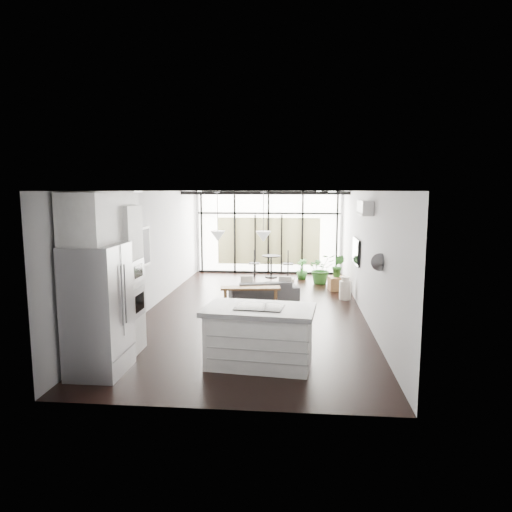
% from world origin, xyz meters
% --- Properties ---
extents(floor, '(5.00, 10.00, 0.00)m').
position_xyz_m(floor, '(0.00, 0.00, 0.00)').
color(floor, black).
rests_on(floor, ground).
extents(ceiling, '(5.00, 10.00, 0.00)m').
position_xyz_m(ceiling, '(0.00, 0.00, 2.80)').
color(ceiling, white).
rests_on(ceiling, ground).
extents(wall_left, '(0.02, 10.00, 2.80)m').
position_xyz_m(wall_left, '(-2.50, 0.00, 1.40)').
color(wall_left, silver).
rests_on(wall_left, ground).
extents(wall_right, '(0.02, 10.00, 2.80)m').
position_xyz_m(wall_right, '(2.50, 0.00, 1.40)').
color(wall_right, silver).
rests_on(wall_right, ground).
extents(wall_back, '(5.00, 0.02, 2.80)m').
position_xyz_m(wall_back, '(0.00, 5.00, 1.40)').
color(wall_back, silver).
rests_on(wall_back, ground).
extents(wall_front, '(5.00, 0.02, 2.80)m').
position_xyz_m(wall_front, '(0.00, -5.00, 1.40)').
color(wall_front, silver).
rests_on(wall_front, ground).
extents(glazing, '(5.00, 0.20, 2.80)m').
position_xyz_m(glazing, '(0.00, 4.88, 1.40)').
color(glazing, black).
rests_on(glazing, ground).
extents(skylight, '(4.70, 1.90, 0.06)m').
position_xyz_m(skylight, '(0.00, 4.00, 2.77)').
color(skylight, white).
rests_on(skylight, ceiling).
extents(neighbour_building, '(3.50, 0.02, 1.60)m').
position_xyz_m(neighbour_building, '(0.00, 4.95, 1.10)').
color(neighbour_building, '#CEC98B').
rests_on(neighbour_building, ground).
extents(island, '(1.85, 1.21, 0.96)m').
position_xyz_m(island, '(0.39, -3.42, 0.48)').
color(island, white).
rests_on(island, floor).
extents(cooktop, '(0.81, 0.58, 0.01)m').
position_xyz_m(cooktop, '(0.39, -3.42, 0.96)').
color(cooktop, black).
rests_on(cooktop, island).
extents(fridge, '(0.78, 0.97, 2.00)m').
position_xyz_m(fridge, '(-2.04, -3.95, 1.00)').
color(fridge, '#939398').
rests_on(fridge, floor).
extents(appliance_column, '(0.66, 0.69, 2.56)m').
position_xyz_m(appliance_column, '(-2.06, -3.05, 1.28)').
color(appliance_column, white).
rests_on(appliance_column, floor).
extents(upper_cabinets, '(0.62, 1.75, 0.86)m').
position_xyz_m(upper_cabinets, '(-2.12, -3.50, 2.35)').
color(upper_cabinets, white).
rests_on(upper_cabinets, wall_left).
extents(pendant_left, '(0.26, 0.26, 0.18)m').
position_xyz_m(pendant_left, '(-0.40, -2.65, 2.02)').
color(pendant_left, white).
rests_on(pendant_left, ceiling).
extents(pendant_right, '(0.26, 0.26, 0.18)m').
position_xyz_m(pendant_right, '(0.40, -2.65, 2.02)').
color(pendant_right, white).
rests_on(pendant_right, ceiling).
extents(sofa, '(1.83, 0.98, 0.69)m').
position_xyz_m(sofa, '(0.14, 0.99, 0.34)').
color(sofa, '#464648').
rests_on(sofa, floor).
extents(console_bench, '(1.49, 0.54, 0.47)m').
position_xyz_m(console_bench, '(-0.14, 0.38, 0.23)').
color(console_bench, brown).
rests_on(console_bench, floor).
extents(pouf, '(0.50, 0.50, 0.36)m').
position_xyz_m(pouf, '(0.69, 2.12, 0.18)').
color(pouf, beige).
rests_on(pouf, floor).
extents(crate, '(0.56, 0.56, 0.38)m').
position_xyz_m(crate, '(2.14, 2.39, 0.19)').
color(crate, brown).
rests_on(crate, floor).
extents(plant_tall, '(1.09, 1.14, 0.71)m').
position_xyz_m(plant_tall, '(1.71, 3.29, 0.36)').
color(plant_tall, '#285E20').
rests_on(plant_tall, floor).
extents(plant_med, '(0.62, 0.74, 0.36)m').
position_xyz_m(plant_med, '(1.14, 3.91, 0.18)').
color(plant_med, '#285E20').
rests_on(plant_med, floor).
extents(plant_crate, '(0.50, 0.70, 0.28)m').
position_xyz_m(plant_crate, '(2.14, 2.39, 0.52)').
color(plant_crate, '#285E20').
rests_on(plant_crate, crate).
extents(milk_can, '(0.34, 0.34, 0.60)m').
position_xyz_m(milk_can, '(2.24, 1.28, 0.30)').
color(milk_can, beige).
rests_on(milk_can, floor).
extents(bistro_set, '(1.54, 0.64, 0.73)m').
position_xyz_m(bistro_set, '(0.14, 4.17, 0.37)').
color(bistro_set, black).
rests_on(bistro_set, floor).
extents(tv, '(0.05, 1.10, 0.65)m').
position_xyz_m(tv, '(2.46, 1.00, 1.30)').
color(tv, black).
rests_on(tv, wall_right).
extents(ac_unit, '(0.22, 0.90, 0.30)m').
position_xyz_m(ac_unit, '(2.38, -0.80, 2.45)').
color(ac_unit, silver).
rests_on(ac_unit, wall_right).
extents(framed_art, '(0.04, 0.70, 0.90)m').
position_xyz_m(framed_art, '(-2.47, -0.50, 1.55)').
color(framed_art, black).
rests_on(framed_art, wall_left).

